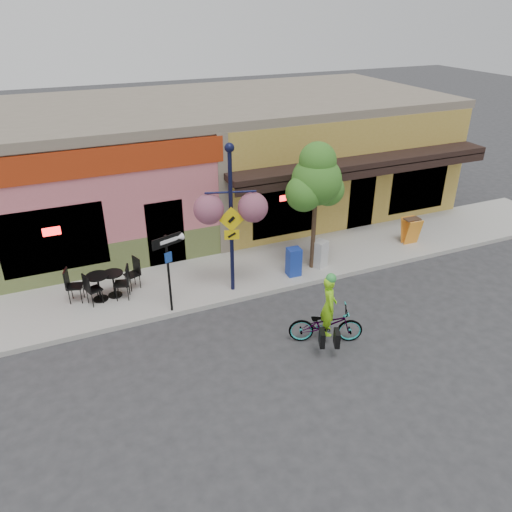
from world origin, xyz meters
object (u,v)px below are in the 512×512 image
Objects in this scene: newspaper_box_blue at (294,262)px; street_tree at (315,207)px; cyclist_rider at (328,314)px; bicycle at (326,325)px; building at (212,158)px; one_way_sign at (169,274)px; newspaper_box_grey at (320,254)px; lamp_post at (231,221)px.

street_tree reaches higher than newspaper_box_blue.
bicycle is at bearing 113.15° from cyclist_rider.
building reaches higher than bicycle.
one_way_sign is 2.57× the size of newspaper_box_grey.
one_way_sign reaches higher than newspaper_box_grey.
building reaches higher than cyclist_rider.
lamp_post is 1.93× the size of one_way_sign.
street_tree is at bearing -10.39° from one_way_sign.
bicycle is (-0.32, -9.58, -1.76)m from building.
one_way_sign is 4.92m from street_tree.
cyclist_rider reaches higher than bicycle.
cyclist_rider is at bearing -91.62° from building.
street_tree reaches higher than cyclist_rider.
newspaper_box_blue is (4.02, 0.44, -0.69)m from one_way_sign.
newspaper_box_blue is at bearing -11.97° from one_way_sign.
lamp_post is (-1.38, 3.11, 1.55)m from cyclist_rider.
cyclist_rider is 0.39× the size of street_tree.
bicycle is 0.43× the size of lamp_post.
cyclist_rider is (0.05, 0.00, 0.31)m from bicycle.
street_tree reaches higher than bicycle.
building is at bearing 21.53° from cyclist_rider.
lamp_post is 2.85m from street_tree.
lamp_post is at bearing 159.38° from newspaper_box_grey.
lamp_post is at bearing -174.40° from street_tree.
street_tree is at bearing 22.29° from lamp_post.
lamp_post is at bearing -104.33° from building.
lamp_post is at bearing 46.30° from bicycle.
cyclist_rider is 3.25m from newspaper_box_blue.
building is 7.95× the size of one_way_sign.
lamp_post is at bearing -175.83° from newspaper_box_blue.
street_tree is (-0.24, 0.06, 1.61)m from newspaper_box_grey.
lamp_post reaches higher than cyclist_rider.
one_way_sign is at bearing -171.14° from newspaper_box_blue.
newspaper_box_blue is 1.02× the size of newspaper_box_grey.
lamp_post is 2.70m from newspaper_box_blue.
building is at bearing 92.36° from lamp_post.
cyclist_rider is 1.77× the size of newspaper_box_blue.
street_tree is (2.83, 0.28, -0.14)m from lamp_post.
one_way_sign is (-3.34, 2.73, 0.49)m from cyclist_rider.
building is at bearing 78.11° from newspaper_box_grey.
lamp_post reaches higher than bicycle.
cyclist_rider is 0.36× the size of lamp_post.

